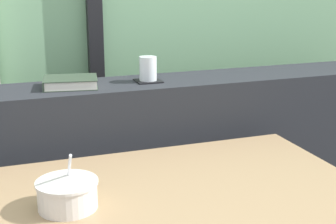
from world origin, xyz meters
The scene contains 6 objects.
dark_console_ledge centered at (0.00, 0.55, 0.44)m, with size 2.80×0.29×0.89m, color #23262B.
breakfast_table centered at (-0.03, -0.06, 0.59)m, with size 1.12×0.72×0.69m.
coaster_square centered at (0.08, 0.55, 0.89)m, with size 0.10×0.10×0.01m, color black.
juice_glass centered at (0.08, 0.55, 0.93)m, with size 0.07×0.07×0.10m.
closed_book centered at (-0.23, 0.55, 0.90)m, with size 0.22×0.19×0.04m.
soup_bowl centered at (-0.35, -0.07, 0.73)m, with size 0.17×0.17×0.16m.
Camera 1 is at (-0.50, -1.31, 1.31)m, focal length 53.05 mm.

